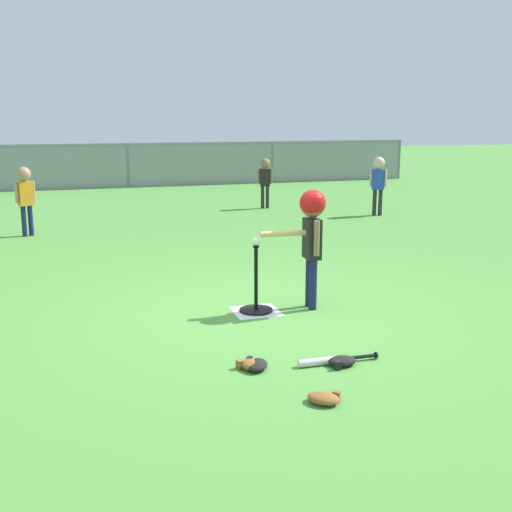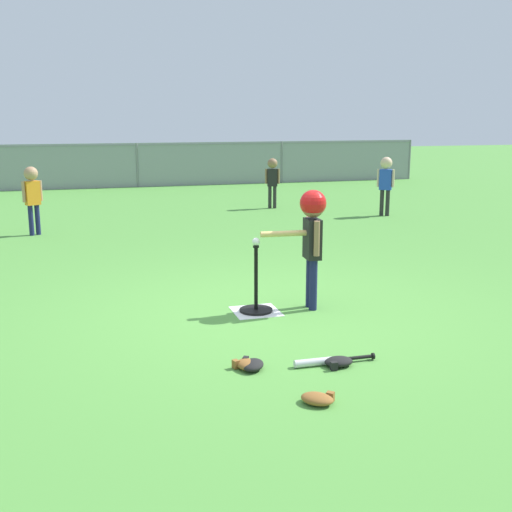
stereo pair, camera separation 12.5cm
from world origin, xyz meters
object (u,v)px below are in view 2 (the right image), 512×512
Objects in this scene: baseball_on_tee at (256,242)px; glove_near_bats at (338,362)px; fielder_deep_left at (272,176)px; fielder_deep_right at (32,191)px; glove_tossed_aside at (252,365)px; fielder_near_right at (386,178)px; batting_tee at (256,301)px; batter_child at (312,225)px; glove_by_plate at (318,399)px; spare_bat_silver at (323,361)px; glove_outfield_drop at (248,365)px.

glove_near_bats is (0.21, -1.50, -0.65)m from baseball_on_tee.
fielder_deep_left is 4.53× the size of glove_near_bats.
glove_tossed_aside is (1.80, -6.24, -0.66)m from fielder_deep_right.
fielder_deep_right is at bearing -177.49° from fielder_near_right.
fielder_near_right reaches higher than fielder_deep_right.
batting_tee is 0.91m from batter_child.
fielder_deep_right is at bearing -158.08° from fielder_deep_left.
glove_by_plate and glove_tossed_aside have the same top height.
fielder_deep_left is at bearing 21.92° from fielder_deep_right.
glove_by_plate is at bearing -109.62° from batter_child.
spare_bat_silver is (0.11, -1.45, -0.07)m from batting_tee.
batting_tee is at bearing 94.36° from spare_bat_silver.
glove_by_plate is (-2.46, -8.75, -0.62)m from fielder_deep_left.
batting_tee is 0.59m from baseball_on_tee.
glove_near_bats is (-3.80, -6.64, -0.67)m from fielder_near_right.
glove_outfield_drop is at bearing -127.13° from batter_child.
glove_outfield_drop is (-1.01, -1.33, -0.80)m from batter_child.
fielder_deep_right is at bearing 110.34° from spare_bat_silver.
batting_tee is 2.53× the size of glove_outfield_drop.
glove_tossed_aside is at bearing 110.25° from glove_by_plate.
batter_child is 1.70m from glove_near_bats.
glove_outfield_drop reaches higher than spare_bat_silver.
fielder_near_right is (4.02, 5.14, 0.02)m from baseball_on_tee.
batter_child reaches higher than fielder_near_right.
batter_child is at bearing 53.91° from glove_tossed_aside.
fielder_near_right is 2.32m from fielder_deep_left.
glove_outfield_drop is at bearing 168.90° from glove_near_bats.
fielder_deep_left is at bearing 75.78° from glove_near_bats.
batting_tee is 2.41× the size of glove_by_plate.
fielder_deep_left is at bearing 74.28° from glove_by_plate.
glove_by_plate is at bearing -67.62° from glove_outfield_drop.
batter_child is at bearing -104.52° from fielder_deep_left.
fielder_near_right is 4.26× the size of glove_outfield_drop.
fielder_near_right is 4.93× the size of glove_near_bats.
baseball_on_tee is (0.00, -0.00, 0.59)m from batting_tee.
baseball_on_tee is at bearing 72.71° from glove_tossed_aside.
batter_child reaches higher than fielder_deep_right.
glove_near_bats is 0.65m from glove_tossed_aside.
batter_child is at bearing 72.85° from spare_bat_silver.
glove_outfield_drop is (-0.67, 0.13, 0.00)m from glove_near_bats.
fielder_near_right reaches higher than batting_tee.
glove_outfield_drop is (1.77, -6.24, -0.66)m from fielder_deep_right.
glove_by_plate is (-0.29, -0.61, 0.01)m from spare_bat_silver.
spare_bat_silver is 0.54m from glove_tossed_aside.
glove_near_bats is (0.21, -1.50, -0.07)m from batting_tee.
baseball_on_tee is at bearing 98.06° from glove_near_bats.
batting_tee is 1.45m from glove_outfield_drop.
batter_child is 1.79× the size of spare_bat_silver.
batting_tee is 8.81× the size of baseball_on_tee.
batting_tee is 1.45m from spare_bat_silver.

